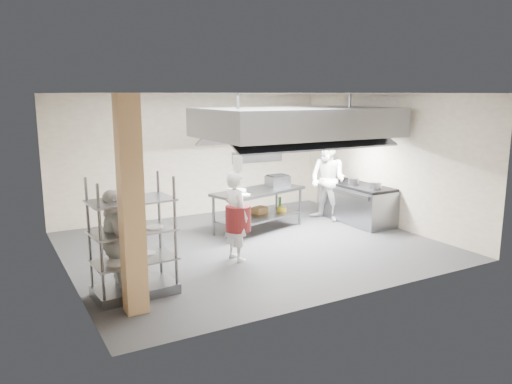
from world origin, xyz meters
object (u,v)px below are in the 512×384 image
pass_rack (133,237)px  chef_head (236,216)px  cooking_range (356,204)px  chef_line (328,180)px  chef_plating (114,243)px  griddle (278,181)px  island (259,210)px  stockpot (353,182)px

pass_rack → chef_head: bearing=14.4°
cooking_range → chef_line: 0.88m
chef_plating → griddle: (4.29, 2.34, 0.21)m
pass_rack → cooking_range: pass_rack is taller
pass_rack → chef_plating: bearing=152.1°
island → chef_plating: bearing=-165.6°
chef_line → chef_head: bearing=-81.6°
cooking_range → chef_head: size_ratio=1.21×
island → chef_head: bearing=-146.7°
pass_rack → chef_head: (2.07, 0.69, -0.08)m
chef_plating → griddle: 4.89m
cooking_range → griddle: griddle is taller
pass_rack → griddle: pass_rack is taller
island → pass_rack: size_ratio=1.19×
chef_head → chef_line: size_ratio=0.84×
griddle → stockpot: size_ratio=2.00×
griddle → stockpot: bearing=-27.2°
pass_rack → stockpot: 5.91m
pass_rack → cooking_range: size_ratio=0.90×
island → pass_rack: (-3.43, -2.27, 0.45)m
cooking_range → chef_plating: chef_plating is taller
chef_head → pass_rack: bearing=101.5°
pass_rack → chef_plating: 0.29m
pass_rack → cooking_range: (5.83, 1.81, -0.48)m
island → stockpot: (2.23, -0.54, 0.53)m
stockpot → griddle: bearing=155.8°
pass_rack → chef_line: 5.74m
chef_line → griddle: size_ratio=4.04×
chef_plating → griddle: chef_plating is taller
cooking_range → chef_line: (-0.53, 0.41, 0.56)m
chef_head → chef_plating: chef_head is taller
chef_plating → pass_rack: bearing=64.3°
cooking_range → pass_rack: bearing=-162.7°
island → chef_plating: (-3.68, -2.16, 0.36)m
chef_head → griddle: 2.65m
chef_line → chef_plating: (-5.55, -2.11, -0.16)m
chef_head → griddle: bearing=-55.1°
island → chef_line: bearing=-17.3°
chef_plating → griddle: size_ratio=3.36×
chef_line → stockpot: (0.37, -0.50, 0.01)m
chef_plating → stockpot: chef_plating is taller
chef_plating → cooking_range: bearing=103.7°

